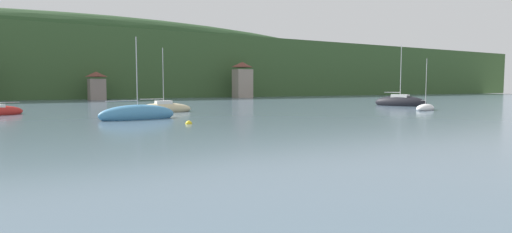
{
  "coord_description": "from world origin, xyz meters",
  "views": [
    {
      "loc": [
        -13.77,
        24.88,
        3.17
      ],
      "look_at": [
        0.0,
        49.13,
        1.06
      ],
      "focal_mm": 28.16,
      "sensor_mm": 36.0,
      "label": 1
    }
  ],
  "objects": [
    {
      "name": "sailboat_far_5",
      "position": [
        -4.7,
        63.89,
        0.44
      ],
      "size": [
        7.64,
        3.05,
        8.37
      ],
      "rotation": [
        0.0,
        0.0,
        0.13
      ],
      "color": "teal",
      "rests_on": "ground_plane"
    },
    {
      "name": "wooded_hillside",
      "position": [
        2.8,
        156.85,
        7.51
      ],
      "size": [
        352.0,
        48.7,
        39.11
      ],
      "color": "#38562D",
      "rests_on": "ground_plane"
    },
    {
      "name": "shore_building_central",
      "position": [
        0.0,
        123.63,
        3.16
      ],
      "size": [
        3.56,
        5.57,
        6.52
      ],
      "color": "gray",
      "rests_on": "ground_plane"
    },
    {
      "name": "sailboat_mid_2",
      "position": [
        31.86,
        59.85,
        0.27
      ],
      "size": [
        5.58,
        3.42,
        7.1
      ],
      "rotation": [
        0.0,
        0.0,
        0.36
      ],
      "color": "white",
      "rests_on": "ground_plane"
    },
    {
      "name": "shore_building_eastcentral",
      "position": [
        37.65,
        123.0,
        4.75
      ],
      "size": [
        4.77,
        4.26,
        9.79
      ],
      "color": "gray",
      "rests_on": "ground_plane"
    },
    {
      "name": "sailboat_far_4",
      "position": [
        38.23,
        69.5,
        0.58
      ],
      "size": [
        5.04,
        8.56,
        10.37
      ],
      "rotation": [
        0.0,
        0.0,
        5.06
      ],
      "color": "black",
      "rests_on": "ground_plane"
    },
    {
      "name": "sailboat_far_0",
      "position": [
        0.56,
        73.0,
        0.4
      ],
      "size": [
        6.91,
        2.28,
        8.23
      ],
      "rotation": [
        0.0,
        0.0,
        6.28
      ],
      "color": "#CCBC8E",
      "rests_on": "ground_plane"
    },
    {
      "name": "mooring_buoy_near",
      "position": [
        -2.13,
        56.83,
        0.0
      ],
      "size": [
        0.57,
        0.57,
        0.57
      ],
      "primitive_type": "sphere",
      "color": "yellow",
      "rests_on": "ground_plane"
    }
  ]
}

